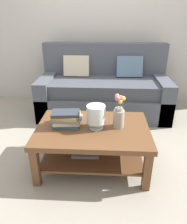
% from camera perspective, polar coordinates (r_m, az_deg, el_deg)
% --- Properties ---
extents(ground_plane, '(10.00, 10.00, 0.00)m').
position_cam_1_polar(ground_plane, '(2.73, -0.54, -8.43)').
color(ground_plane, gray).
extents(back_wall, '(6.40, 0.12, 2.70)m').
position_cam_1_polar(back_wall, '(3.93, 1.01, 22.67)').
color(back_wall, '#BCB7B2').
rests_on(back_wall, ground).
extents(couch, '(1.97, 0.90, 1.06)m').
position_cam_1_polar(couch, '(3.46, 2.72, 5.67)').
color(couch, '#474C56').
rests_on(couch, ground).
extents(coffee_table, '(1.13, 0.78, 0.45)m').
position_cam_1_polar(coffee_table, '(2.23, -0.30, -6.86)').
color(coffee_table, brown).
rests_on(coffee_table, ground).
extents(book_stack_main, '(0.31, 0.23, 0.16)m').
position_cam_1_polar(book_stack_main, '(2.18, -7.10, -1.73)').
color(book_stack_main, '#3D6075').
rests_on(book_stack_main, coffee_table).
extents(glass_hurricane_vase, '(0.19, 0.19, 0.24)m').
position_cam_1_polar(glass_hurricane_vase, '(2.10, 0.70, -0.77)').
color(glass_hurricane_vase, silver).
rests_on(glass_hurricane_vase, coffee_table).
extents(flower_pitcher, '(0.11, 0.11, 0.34)m').
position_cam_1_polar(flower_pitcher, '(2.14, 6.69, -0.77)').
color(flower_pitcher, '#9E998E').
rests_on(flower_pitcher, coffee_table).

